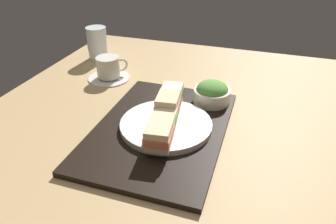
# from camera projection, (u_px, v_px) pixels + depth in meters

# --- Properties ---
(ground_plane) EXTENTS (1.40, 1.00, 0.03)m
(ground_plane) POSITION_uv_depth(u_px,v_px,m) (149.00, 144.00, 0.77)
(ground_plane) COLOR tan
(serving_tray) EXTENTS (0.45, 0.31, 0.01)m
(serving_tray) POSITION_uv_depth(u_px,v_px,m) (161.00, 129.00, 0.79)
(serving_tray) COLOR black
(serving_tray) RESTS_ON ground_plane
(sandwich_plate) EXTENTS (0.23, 0.23, 0.01)m
(sandwich_plate) POSITION_uv_depth(u_px,v_px,m) (166.00, 125.00, 0.78)
(sandwich_plate) COLOR white
(sandwich_plate) RESTS_ON serving_tray
(sandwich_nearmost) EXTENTS (0.08, 0.07, 0.05)m
(sandwich_nearmost) POSITION_uv_depth(u_px,v_px,m) (159.00, 135.00, 0.68)
(sandwich_nearmost) COLOR beige
(sandwich_nearmost) RESTS_ON sandwich_plate
(sandwich_inner_near) EXTENTS (0.08, 0.06, 0.04)m
(sandwich_inner_near) POSITION_uv_depth(u_px,v_px,m) (164.00, 121.00, 0.74)
(sandwich_inner_near) COLOR beige
(sandwich_inner_near) RESTS_ON sandwich_plate
(sandwich_inner_far) EXTENTS (0.08, 0.07, 0.06)m
(sandwich_inner_far) POSITION_uv_depth(u_px,v_px,m) (168.00, 106.00, 0.78)
(sandwich_inner_far) COLOR beige
(sandwich_inner_far) RESTS_ON sandwich_plate
(sandwich_farmost) EXTENTS (0.08, 0.06, 0.05)m
(sandwich_farmost) POSITION_uv_depth(u_px,v_px,m) (172.00, 96.00, 0.84)
(sandwich_farmost) COLOR #EFE5C1
(sandwich_farmost) RESTS_ON sandwich_plate
(salad_bowl) EXTENTS (0.10, 0.10, 0.06)m
(salad_bowl) POSITION_uv_depth(u_px,v_px,m) (212.00, 93.00, 0.88)
(salad_bowl) COLOR silver
(salad_bowl) RESTS_ON serving_tray
(coffee_cup) EXTENTS (0.14, 0.14, 0.08)m
(coffee_cup) POSITION_uv_depth(u_px,v_px,m) (109.00, 69.00, 1.04)
(coffee_cup) COLOR silver
(coffee_cup) RESTS_ON ground_plane
(drinking_glass) EXTENTS (0.07, 0.07, 0.12)m
(drinking_glass) POSITION_uv_depth(u_px,v_px,m) (97.00, 43.00, 1.18)
(drinking_glass) COLOR silver
(drinking_glass) RESTS_ON ground_plane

